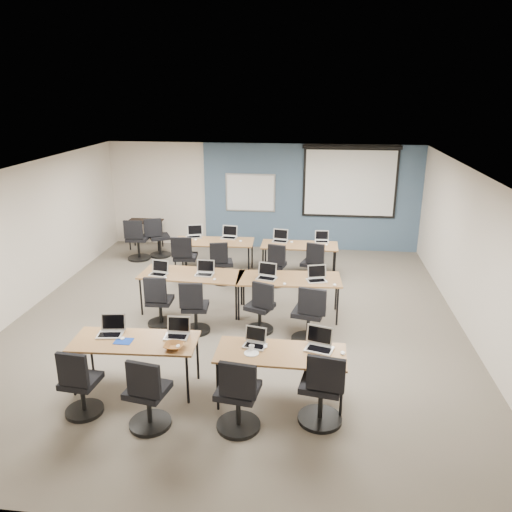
# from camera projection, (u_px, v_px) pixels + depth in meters

# --- Properties ---
(floor) EXTENTS (8.00, 9.00, 0.02)m
(floor) POSITION_uv_depth(u_px,v_px,m) (236.00, 321.00, 9.05)
(floor) COLOR #6B6354
(floor) RESTS_ON ground
(ceiling) EXTENTS (8.00, 9.00, 0.02)m
(ceiling) POSITION_uv_depth(u_px,v_px,m) (234.00, 172.00, 8.19)
(ceiling) COLOR white
(ceiling) RESTS_ON ground
(wall_back) EXTENTS (8.00, 0.04, 2.70)m
(wall_back) POSITION_uv_depth(u_px,v_px,m) (262.00, 196.00, 12.85)
(wall_back) COLOR beige
(wall_back) RESTS_ON ground
(wall_front) EXTENTS (8.00, 0.04, 2.70)m
(wall_front) POSITION_uv_depth(u_px,v_px,m) (156.00, 407.00, 4.39)
(wall_front) COLOR beige
(wall_front) RESTS_ON ground
(wall_left) EXTENTS (0.04, 9.00, 2.70)m
(wall_left) POSITION_uv_depth(u_px,v_px,m) (18.00, 242.00, 9.06)
(wall_left) COLOR beige
(wall_left) RESTS_ON ground
(wall_right) EXTENTS (0.04, 9.00, 2.70)m
(wall_right) POSITION_uv_depth(u_px,v_px,m) (476.00, 259.00, 8.18)
(wall_right) COLOR beige
(wall_right) RESTS_ON ground
(blue_accent_panel) EXTENTS (5.50, 0.04, 2.70)m
(blue_accent_panel) POSITION_uv_depth(u_px,v_px,m) (311.00, 198.00, 12.69)
(blue_accent_panel) COLOR #3D5977
(blue_accent_panel) RESTS_ON wall_back
(whiteboard) EXTENTS (1.28, 0.03, 0.98)m
(whiteboard) POSITION_uv_depth(u_px,v_px,m) (250.00, 193.00, 12.78)
(whiteboard) COLOR #B8BCC1
(whiteboard) RESTS_ON wall_back
(projector_screen) EXTENTS (2.40, 0.10, 1.82)m
(projector_screen) POSITION_uv_depth(u_px,v_px,m) (350.00, 178.00, 12.35)
(projector_screen) COLOR black
(projector_screen) RESTS_ON wall_back
(training_table_front_left) EXTENTS (1.72, 0.72, 0.73)m
(training_table_front_left) POSITION_uv_depth(u_px,v_px,m) (135.00, 343.00, 6.85)
(training_table_front_left) COLOR #A26531
(training_table_front_left) RESTS_ON floor
(training_table_front_right) EXTENTS (1.71, 0.71, 0.73)m
(training_table_front_right) POSITION_uv_depth(u_px,v_px,m) (281.00, 356.00, 6.54)
(training_table_front_right) COLOR brown
(training_table_front_right) RESTS_ON floor
(training_table_mid_left) EXTENTS (1.89, 0.79, 0.73)m
(training_table_mid_left) POSITION_uv_depth(u_px,v_px,m) (192.00, 276.00, 9.29)
(training_table_mid_left) COLOR #A46F39
(training_table_mid_left) RESTS_ON floor
(training_table_mid_right) EXTENTS (1.88, 0.78, 0.73)m
(training_table_mid_right) POSITION_uv_depth(u_px,v_px,m) (289.00, 280.00, 9.08)
(training_table_mid_right) COLOR olive
(training_table_mid_right) RESTS_ON floor
(training_table_back_left) EXTENTS (1.78, 0.74, 0.73)m
(training_table_back_left) POSITION_uv_depth(u_px,v_px,m) (214.00, 243.00, 11.25)
(training_table_back_left) COLOR brown
(training_table_back_left) RESTS_ON floor
(training_table_back_right) EXTENTS (1.68, 0.70, 0.73)m
(training_table_back_right) POSITION_uv_depth(u_px,v_px,m) (299.00, 247.00, 11.00)
(training_table_back_right) COLOR brown
(training_table_back_right) RESTS_ON floor
(laptop_0) EXTENTS (0.35, 0.29, 0.26)m
(laptop_0) POSITION_uv_depth(u_px,v_px,m) (111.00, 330.00, 6.99)
(laptop_0) COLOR #BABABC
(laptop_0) RESTS_ON training_table_front_left
(mouse_0) EXTENTS (0.07, 0.10, 0.03)m
(mouse_0) POSITION_uv_depth(u_px,v_px,m) (123.00, 338.00, 6.86)
(mouse_0) COLOR white
(mouse_0) RESTS_ON training_table_front_left
(task_chair_0) EXTENTS (0.49, 0.49, 0.97)m
(task_chair_0) POSITION_uv_depth(u_px,v_px,m) (80.00, 388.00, 6.32)
(task_chair_0) COLOR black
(task_chair_0) RESTS_ON floor
(laptop_1) EXTENTS (0.33, 0.28, 0.25)m
(laptop_1) POSITION_uv_depth(u_px,v_px,m) (177.00, 332.00, 6.94)
(laptop_1) COLOR #A2A3AE
(laptop_1) RESTS_ON training_table_front_left
(mouse_1) EXTENTS (0.07, 0.10, 0.03)m
(mouse_1) POSITION_uv_depth(u_px,v_px,m) (178.00, 346.00, 6.66)
(mouse_1) COLOR white
(mouse_1) RESTS_ON training_table_front_left
(task_chair_1) EXTENTS (0.53, 0.53, 1.01)m
(task_chair_1) POSITION_uv_depth(u_px,v_px,m) (148.00, 399.00, 6.07)
(task_chair_1) COLOR black
(task_chair_1) RESTS_ON floor
(laptop_2) EXTENTS (0.30, 0.25, 0.23)m
(laptop_2) POSITION_uv_depth(u_px,v_px,m) (255.00, 341.00, 6.69)
(laptop_2) COLOR silver
(laptop_2) RESTS_ON training_table_front_right
(mouse_2) EXTENTS (0.07, 0.11, 0.04)m
(mouse_2) POSITION_uv_depth(u_px,v_px,m) (265.00, 346.00, 6.64)
(mouse_2) COLOR white
(mouse_2) RESTS_ON training_table_front_right
(task_chair_2) EXTENTS (0.55, 0.55, 1.03)m
(task_chair_2) POSITION_uv_depth(u_px,v_px,m) (238.00, 400.00, 6.03)
(task_chair_2) COLOR black
(task_chair_2) RESTS_ON floor
(laptop_3) EXTENTS (0.36, 0.30, 0.27)m
(laptop_3) POSITION_uv_depth(u_px,v_px,m) (319.00, 343.00, 6.61)
(laptop_3) COLOR #A4A3AF
(laptop_3) RESTS_ON training_table_front_right
(mouse_3) EXTENTS (0.08, 0.11, 0.03)m
(mouse_3) POSITION_uv_depth(u_px,v_px,m) (343.00, 353.00, 6.48)
(mouse_3) COLOR white
(mouse_3) RESTS_ON training_table_front_right
(task_chair_3) EXTENTS (0.56, 0.56, 1.04)m
(task_chair_3) POSITION_uv_depth(u_px,v_px,m) (322.00, 394.00, 6.15)
(task_chair_3) COLOR black
(task_chair_3) RESTS_ON floor
(laptop_4) EXTENTS (0.32, 0.27, 0.25)m
(laptop_4) POSITION_uv_depth(u_px,v_px,m) (159.00, 271.00, 9.23)
(laptop_4) COLOR silver
(laptop_4) RESTS_ON training_table_mid_left
(mouse_4) EXTENTS (0.07, 0.10, 0.03)m
(mouse_4) POSITION_uv_depth(u_px,v_px,m) (165.00, 278.00, 9.03)
(mouse_4) COLOR white
(mouse_4) RESTS_ON training_table_mid_left
(task_chair_4) EXTENTS (0.48, 0.48, 0.96)m
(task_chair_4) POSITION_uv_depth(u_px,v_px,m) (159.00, 305.00, 8.74)
(task_chair_4) COLOR black
(task_chair_4) RESTS_ON floor
(laptop_5) EXTENTS (0.33, 0.28, 0.25)m
(laptop_5) POSITION_uv_depth(u_px,v_px,m) (205.00, 271.00, 9.22)
(laptop_5) COLOR #A1A2AE
(laptop_5) RESTS_ON training_table_mid_left
(mouse_5) EXTENTS (0.06, 0.09, 0.03)m
(mouse_5) POSITION_uv_depth(u_px,v_px,m) (214.00, 279.00, 8.97)
(mouse_5) COLOR white
(mouse_5) RESTS_ON training_table_mid_left
(task_chair_5) EXTENTS (0.49, 0.49, 0.97)m
(task_chair_5) POSITION_uv_depth(u_px,v_px,m) (195.00, 312.00, 8.48)
(task_chair_5) COLOR black
(task_chair_5) RESTS_ON floor
(laptop_6) EXTENTS (0.35, 0.29, 0.26)m
(laptop_6) POSITION_uv_depth(u_px,v_px,m) (267.00, 275.00, 9.05)
(laptop_6) COLOR #BBBBBB
(laptop_6) RESTS_ON training_table_mid_right
(mouse_6) EXTENTS (0.07, 0.10, 0.03)m
(mouse_6) POSITION_uv_depth(u_px,v_px,m) (285.00, 284.00, 8.76)
(mouse_6) COLOR white
(mouse_6) RESTS_ON training_table_mid_right
(task_chair_6) EXTENTS (0.50, 0.48, 0.96)m
(task_chair_6) POSITION_uv_depth(u_px,v_px,m) (261.00, 311.00, 8.51)
(task_chair_6) COLOR black
(task_chair_6) RESTS_ON floor
(laptop_7) EXTENTS (0.34, 0.29, 0.26)m
(laptop_7) POSITION_uv_depth(u_px,v_px,m) (317.00, 277.00, 8.94)
(laptop_7) COLOR silver
(laptop_7) RESTS_ON training_table_mid_right
(mouse_7) EXTENTS (0.08, 0.11, 0.04)m
(mouse_7) POSITION_uv_depth(u_px,v_px,m) (335.00, 285.00, 8.72)
(mouse_7) COLOR white
(mouse_7) RESTS_ON training_table_mid_right
(task_chair_7) EXTENTS (0.55, 0.55, 1.03)m
(task_chair_7) POSITION_uv_depth(u_px,v_px,m) (309.00, 319.00, 8.15)
(task_chair_7) COLOR black
(task_chair_7) RESTS_ON floor
(laptop_8) EXTENTS (0.35, 0.30, 0.26)m
(laptop_8) POSITION_uv_depth(u_px,v_px,m) (194.00, 234.00, 11.54)
(laptop_8) COLOR #A8A9B0
(laptop_8) RESTS_ON training_table_back_left
(mouse_8) EXTENTS (0.06, 0.10, 0.03)m
(mouse_8) POSITION_uv_depth(u_px,v_px,m) (196.00, 240.00, 11.30)
(mouse_8) COLOR white
(mouse_8) RESTS_ON training_table_back_left
(task_chair_8) EXTENTS (0.54, 0.54, 1.02)m
(task_chair_8) POSITION_uv_depth(u_px,v_px,m) (185.00, 262.00, 10.84)
(task_chair_8) COLOR black
(task_chair_8) RESTS_ON floor
(laptop_9) EXTENTS (0.35, 0.30, 0.27)m
(laptop_9) POSITION_uv_depth(u_px,v_px,m) (229.00, 235.00, 11.48)
(laptop_9) COLOR #A8A8A8
(laptop_9) RESTS_ON training_table_back_left
(mouse_9) EXTENTS (0.07, 0.11, 0.04)m
(mouse_9) POSITION_uv_depth(u_px,v_px,m) (241.00, 241.00, 11.20)
(mouse_9) COLOR white
(mouse_9) RESTS_ON training_table_back_left
(task_chair_9) EXTENTS (0.47, 0.47, 0.95)m
(task_chair_9) POSITION_uv_depth(u_px,v_px,m) (222.00, 266.00, 10.65)
(task_chair_9) COLOR black
(task_chair_9) RESTS_ON floor
(laptop_10) EXTENTS (0.34, 0.29, 0.26)m
(laptop_10) POSITION_uv_depth(u_px,v_px,m) (280.00, 238.00, 11.22)
(laptop_10) COLOR #B2B2B7
(laptop_10) RESTS_ON training_table_back_right
(mouse_10) EXTENTS (0.07, 0.11, 0.04)m
(mouse_10) POSITION_uv_depth(u_px,v_px,m) (292.00, 242.00, 11.13)
(mouse_10) COLOR white
(mouse_10) RESTS_ON training_table_back_right
(task_chair_10) EXTENTS (0.46, 0.46, 0.95)m
(task_chair_10) POSITION_uv_depth(u_px,v_px,m) (275.00, 268.00, 10.54)
(task_chair_10) COLOR black
(task_chair_10) RESTS_ON floor
(laptop_11) EXTENTS (0.31, 0.26, 0.24)m
(laptop_11) POSITION_uv_depth(u_px,v_px,m) (322.00, 239.00, 11.18)
(laptop_11) COLOR silver
(laptop_11) RESTS_ON training_table_back_right
(mouse_11) EXTENTS (0.07, 0.10, 0.03)m
(mouse_11) POSITION_uv_depth(u_px,v_px,m) (326.00, 245.00, 10.95)
(mouse_11) COLOR white
(mouse_11) RESTS_ON training_table_back_right
(task_chair_11) EXTENTS (0.48, 0.47, 0.96)m
(task_chair_11) POSITION_uv_depth(u_px,v_px,m) (313.00, 267.00, 10.61)
(task_chair_11) COLOR black
(task_chair_11) RESTS_ON floor
(blue_mousepad) EXTENTS (0.24, 0.20, 0.01)m
(blue_mousepad) POSITION_uv_depth(u_px,v_px,m) (124.00, 341.00, 6.80)
(blue_mousepad) COLOR navy
(blue_mousepad) RESTS_ON training_table_front_left
(snack_bowl) EXTENTS (0.34, 0.34, 0.08)m
(snack_bowl) POSITION_uv_depth(u_px,v_px,m) (174.00, 346.00, 6.61)
(snack_bowl) COLOR brown
(snack_bowl) RESTS_ON training_table_front_left
(snack_plate) EXTENTS (0.24, 0.24, 0.01)m
(snack_plate) POSITION_uv_depth(u_px,v_px,m) (251.00, 353.00, 6.49)
(snack_plate) COLOR white
(snack_plate) RESTS_ON training_table_front_right
(coffee_cup) EXTENTS (0.08, 0.08, 0.05)m
(coffee_cup) POSITION_uv_depth(u_px,v_px,m) (252.00, 348.00, 6.55)
(coffee_cup) COLOR silver
(coffee_cup) RESTS_ON snack_plate
(utility_table) EXTENTS (0.88, 0.49, 0.75)m
(utility_table) POSITION_uv_depth(u_px,v_px,m) (145.00, 224.00, 12.92)
(utility_table) COLOR black
(utility_table) RESTS_ON floor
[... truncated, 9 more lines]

